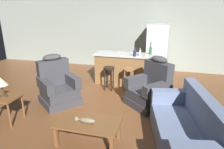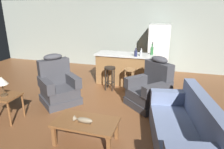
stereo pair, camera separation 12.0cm
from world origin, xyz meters
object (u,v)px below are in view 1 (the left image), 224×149
(couch, at_px, (187,130))
(bottle_tall_green, at_px, (140,53))
(kitchen_island, at_px, (124,69))
(bar_stool_left, at_px, (109,74))
(coffee_table, at_px, (88,124))
(table_lamp, at_px, (1,83))
(refrigerator, at_px, (157,50))
(fish_figurine, at_px, (85,120))
(recliner_near_lamp, at_px, (58,86))
(bar_stool_right, at_px, (129,76))
(recliner_near_island, at_px, (151,89))
(end_table, at_px, (7,101))
(bottle_wine_dark, at_px, (135,53))
(bottle_short_amber, at_px, (151,50))

(couch, distance_m, bottle_tall_green, 2.94)
(kitchen_island, xyz_separation_m, bottle_tall_green, (0.50, -0.16, 0.56))
(bar_stool_left, bearing_deg, coffee_table, -82.88)
(table_lamp, distance_m, refrigerator, 4.93)
(fish_figurine, height_order, recliner_near_lamp, recliner_near_lamp)
(table_lamp, distance_m, bar_stool_left, 2.76)
(table_lamp, bearing_deg, refrigerator, 55.15)
(fish_figurine, xyz_separation_m, table_lamp, (-1.87, 0.26, 0.41))
(couch, xyz_separation_m, bar_stool_right, (-1.37, 2.15, 0.13))
(recliner_near_island, relative_size, bar_stool_right, 1.76)
(coffee_table, xyz_separation_m, bar_stool_left, (-0.30, 2.44, 0.11))
(bar_stool_left, xyz_separation_m, bottle_tall_green, (0.80, 0.47, 0.57))
(end_table, bearing_deg, refrigerator, 55.31)
(recliner_near_lamp, relative_size, bar_stool_left, 1.76)
(recliner_near_lamp, bearing_deg, bottle_wine_dark, 81.09)
(bar_stool_right, bearing_deg, recliner_near_island, -45.38)
(recliner_near_lamp, xyz_separation_m, kitchen_island, (1.32, 1.74, 0.06))
(recliner_near_lamp, distance_m, refrigerator, 3.72)
(couch, relative_size, recliner_near_lamp, 1.69)
(couch, relative_size, bottle_short_amber, 6.48)
(table_lamp, distance_m, bar_stool_right, 3.12)
(recliner_near_lamp, bearing_deg, refrigerator, 92.16)
(recliner_near_lamp, height_order, table_lamp, recliner_near_lamp)
(fish_figurine, distance_m, bottle_short_amber, 3.38)
(recliner_near_lamp, height_order, kitchen_island, recliner_near_lamp)
(couch, xyz_separation_m, bar_stool_left, (-1.94, 2.15, 0.13))
(couch, bearing_deg, table_lamp, -9.96)
(bar_stool_right, distance_m, bottle_tall_green, 0.77)
(coffee_table, relative_size, bottle_wine_dark, 4.58)
(couch, bearing_deg, recliner_near_island, -75.39)
(end_table, bearing_deg, bar_stool_left, 54.58)
(recliner_near_island, distance_m, bottle_wine_dark, 1.34)
(bar_stool_right, xyz_separation_m, refrigerator, (0.65, 1.83, 0.41))
(couch, bearing_deg, refrigerator, -90.82)
(bar_stool_left, xyz_separation_m, bottle_wine_dark, (0.66, 0.38, 0.57))
(kitchen_island, height_order, bottle_tall_green, bottle_tall_green)
(refrigerator, relative_size, bottle_tall_green, 7.59)
(bottle_wine_dark, bearing_deg, refrigerator, 68.81)
(recliner_near_island, xyz_separation_m, table_lamp, (-2.82, -1.55, 0.45))
(end_table, distance_m, bar_stool_right, 3.06)
(recliner_near_lamp, bearing_deg, recliner_near_island, 50.60)
(bottle_short_amber, height_order, bottle_wine_dark, bottle_short_amber)
(recliner_near_island, distance_m, bar_stool_right, 0.94)
(kitchen_island, distance_m, bar_stool_left, 0.70)
(coffee_table, relative_size, bar_stool_right, 1.62)
(end_table, bearing_deg, bottle_short_amber, 48.06)
(recliner_near_island, distance_m, refrigerator, 2.54)
(kitchen_island, bearing_deg, bottle_short_amber, 8.47)
(fish_figurine, relative_size, end_table, 0.61)
(coffee_table, height_order, bottle_wine_dark, bottle_wine_dark)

